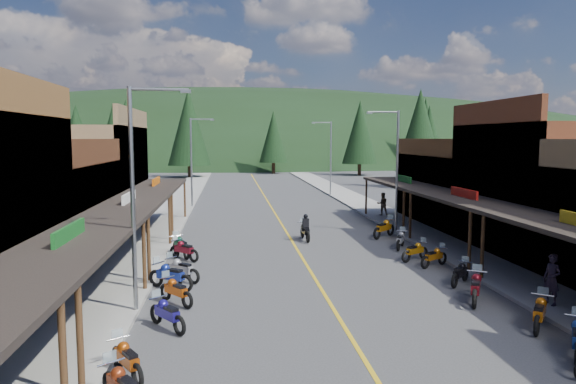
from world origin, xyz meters
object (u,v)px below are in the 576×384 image
object	(u,v)px
streetlight_1	(193,158)
pine_1	(114,132)
pine_6	(505,137)
pedestrian_east_b	(382,204)
pine_7	(77,133)
bike_west_3	(127,358)
pine_5	(425,129)
bike_east_6	(460,272)
bike_west_7	(181,268)
shop_east_2	(553,188)
bike_west_6	(170,274)
shop_east_3	(470,189)
bike_east_4	(540,311)
bike_east_7	(434,256)
pine_3	(273,137)
rider_on_bike	(305,230)
bike_east_10	(384,227)
streetlight_2	(395,166)
pine_9	(429,137)
bike_west_5	(176,290)
streetlight_3	(329,155)
pine_11	(420,131)
shop_west_3	(78,179)
pine_8	(76,140)
shop_west_2	(23,215)
bike_west_4	(167,312)
bike_west_9	(181,245)
streetlight_0	(137,189)
pedestrian_east_a	(552,279)
pine_4	(360,132)
bike_east_8	(415,250)
pine_10	(127,134)
bike_east_9	(401,239)

from	to	relation	value
streetlight_1	pine_1	distance (m)	51.01
pine_6	pedestrian_east_b	distance (m)	62.15
streetlight_1	pine_7	world-z (taller)	pine_7
pine_7	bike_west_3	xyz separation A→B (m)	(25.56, -87.07, -6.69)
pine_5	bike_east_6	distance (m)	81.21
bike_west_7	pine_6	bearing A→B (deg)	2.18
shop_east_2	bike_west_6	bearing A→B (deg)	-166.32
shop_east_3	bike_east_6	world-z (taller)	shop_east_3
bike_east_4	bike_east_7	size ratio (longest dim) A/B	1.12
pedestrian_east_b	pine_3	bearing A→B (deg)	-83.79
rider_on_bike	shop_east_2	bearing A→B (deg)	-23.39
bike_east_10	pine_6	bearing A→B (deg)	102.22
streetlight_2	pine_9	size ratio (longest dim) A/B	0.74
shop_east_2	bike_west_5	xyz separation A→B (m)	(-19.57, -6.87, -2.94)
streetlight_3	bike_west_5	bearing A→B (deg)	-109.91
pine_11	bike_west_6	distance (m)	49.24
bike_west_3	bike_west_5	xyz separation A→B (m)	(0.66, 5.90, 0.02)
shop_west_3	pine_8	xyz separation A→B (m)	(-8.22, 28.70, 2.46)
shop_west_2	pine_9	world-z (taller)	pine_9
shop_west_3	pine_3	distance (m)	57.59
shop_east_2	streetlight_1	bearing A→B (deg)	135.61
shop_east_2	streetlight_3	distance (m)	29.13
bike_west_4	bike_east_4	xyz separation A→B (m)	(12.11, -1.32, 0.02)
pine_7	bike_west_9	distance (m)	77.91
shop_west_3	pine_5	distance (m)	77.38
streetlight_2	bike_west_7	xyz separation A→B (m)	(-12.83, -10.02, -3.86)
pine_5	bike_west_5	world-z (taller)	pine_5
shop_east_2	pine_7	xyz separation A→B (m)	(-45.78, 74.30, 3.72)
streetlight_0	bike_east_7	size ratio (longest dim) A/B	4.23
pine_11	bike_east_4	world-z (taller)	pine_11
pedestrian_east_a	rider_on_bike	bearing A→B (deg)	-168.49
pine_6	pine_9	bearing A→B (deg)	-139.18
pine_7	pine_8	bearing A→B (deg)	-74.48
streetlight_1	pine_4	world-z (taller)	pine_4
bike_west_6	bike_east_8	bearing A→B (deg)	-37.84
pine_7	bike_east_8	distance (m)	84.62
bike_east_10	bike_east_6	bearing A→B (deg)	-42.14
bike_west_3	rider_on_bike	xyz separation A→B (m)	(7.27, 17.39, 0.12)
shop_east_2	bike_east_7	xyz separation A→B (m)	(-7.68, -2.49, -2.98)
streetlight_2	bike_east_7	distance (m)	9.67
shop_west_3	pine_9	distance (m)	50.71
shop_west_3	pedestrian_east_a	size ratio (longest dim) A/B	5.75
shop_west_3	pine_10	xyz separation A→B (m)	(-4.22, 38.70, 3.27)
streetlight_0	pedestrian_east_a	size ratio (longest dim) A/B	4.22
bike_east_4	pine_6	bearing A→B (deg)	100.01
bike_west_4	bike_east_9	size ratio (longest dim) A/B	1.03
bike_east_4	pine_8	bearing A→B (deg)	158.52
streetlight_3	pine_5	size ratio (longest dim) A/B	0.57
bike_west_5	bike_east_8	size ratio (longest dim) A/B	1.04
shop_west_3	streetlight_3	world-z (taller)	shop_west_3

